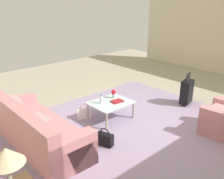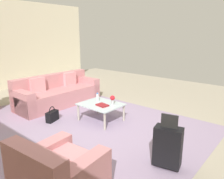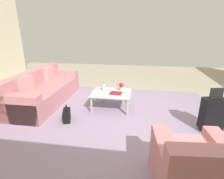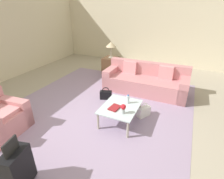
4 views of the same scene
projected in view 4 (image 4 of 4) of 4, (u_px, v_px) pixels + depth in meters
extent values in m
plane|color=#A89E89|center=(92.00, 126.00, 3.77)|extent=(12.00, 12.00, 0.00)
cube|color=beige|center=(151.00, 27.00, 7.24)|extent=(0.12, 8.00, 3.10)
cube|color=#9984A3|center=(97.00, 110.00, 4.34)|extent=(5.20, 4.40, 0.01)
cube|color=#C67F84|center=(145.00, 85.00, 5.17)|extent=(0.88, 2.39, 0.45)
cube|color=#C67F84|center=(148.00, 75.00, 5.36)|extent=(0.22, 2.39, 0.83)
cube|color=#C67F84|center=(184.00, 89.00, 4.74)|extent=(0.88, 0.24, 0.61)
cube|color=#C67F84|center=(112.00, 77.00, 5.54)|extent=(0.88, 0.24, 0.61)
cube|color=pink|center=(166.00, 73.00, 4.94)|extent=(0.13, 0.40, 0.40)
cube|color=pink|center=(130.00, 68.00, 5.33)|extent=(0.13, 0.40, 0.40)
cube|color=#C67F84|center=(0.00, 123.00, 3.53)|extent=(0.95, 0.97, 0.44)
cube|color=#C67F84|center=(12.00, 111.00, 3.78)|extent=(0.28, 0.91, 0.60)
cube|color=silver|center=(120.00, 107.00, 3.74)|extent=(0.92, 0.75, 0.02)
cylinder|color=#ADA899|center=(98.00, 121.00, 3.62)|extent=(0.05, 0.05, 0.38)
cylinder|color=#ADA899|center=(114.00, 103.00, 4.29)|extent=(0.05, 0.05, 0.38)
cylinder|color=#ADA899|center=(128.00, 130.00, 3.38)|extent=(0.05, 0.05, 0.38)
cylinder|color=#ADA899|center=(140.00, 109.00, 4.05)|extent=(0.05, 0.05, 0.38)
cylinder|color=silver|center=(128.00, 99.00, 3.82)|extent=(0.06, 0.06, 0.18)
cylinder|color=#2D6BBC|center=(128.00, 95.00, 3.78)|extent=(0.04, 0.04, 0.02)
cube|color=maroon|center=(115.00, 108.00, 3.66)|extent=(0.29, 0.22, 0.03)
cylinder|color=#B2B7BC|center=(123.00, 111.00, 3.48)|extent=(0.07, 0.07, 0.10)
sphere|color=red|center=(123.00, 107.00, 3.44)|extent=(0.11, 0.11, 0.11)
cube|color=#513823|center=(111.00, 65.00, 6.64)|extent=(0.55, 0.55, 0.59)
cylinder|color=#ADA899|center=(111.00, 57.00, 6.50)|extent=(0.18, 0.18, 0.02)
cylinder|color=#ADA899|center=(111.00, 52.00, 6.41)|extent=(0.04, 0.04, 0.38)
cone|color=beige|center=(111.00, 44.00, 6.29)|extent=(0.38, 0.38, 0.18)
cube|color=black|center=(18.00, 169.00, 2.38)|extent=(0.44, 0.30, 0.60)
cube|color=black|center=(11.00, 147.00, 2.21)|extent=(0.24, 0.08, 0.20)
cylinder|color=black|center=(29.00, 176.00, 2.65)|extent=(0.03, 0.05, 0.05)
cube|color=black|center=(106.00, 95.00, 4.82)|extent=(0.23, 0.35, 0.24)
torus|color=black|center=(106.00, 91.00, 4.76)|extent=(0.08, 0.19, 0.20)
cube|color=white|center=(144.00, 112.00, 4.07)|extent=(0.35, 0.29, 0.24)
torus|color=white|center=(144.00, 107.00, 4.01)|extent=(0.18, 0.12, 0.20)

